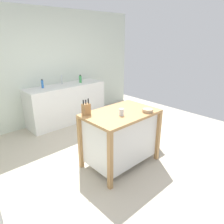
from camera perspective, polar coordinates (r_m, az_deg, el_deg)
name	(u,v)px	position (r m, az deg, el deg)	size (l,w,h in m)	color
ground_plane	(114,161)	(3.60, 0.43, -13.48)	(6.36, 6.36, 0.00)	#BCB29E
wall_back	(41,69)	(5.07, -18.97, 11.33)	(5.36, 0.10, 2.60)	silver
kitchen_island	(120,136)	(3.32, 2.37, -6.53)	(1.14, 0.75, 0.90)	#AD7F4C
knife_block	(86,109)	(3.05, -7.18, 0.81)	(0.11, 0.09, 0.24)	#9E7042
bowl_stoneware_deep	(148,110)	(3.21, 9.84, 0.47)	(0.17, 0.17, 0.05)	tan
drinking_cup	(121,112)	(3.02, 2.63, -0.01)	(0.07, 0.07, 0.10)	silver
trash_bin	(147,130)	(4.01, 9.57, -4.81)	(0.36, 0.28, 0.63)	slate
sink_counter	(67,103)	(5.12, -12.46, 2.33)	(1.89, 0.60, 0.92)	silver
sink_faucet	(62,80)	(5.10, -13.77, 8.73)	(0.02, 0.02, 0.22)	#B7BCC1
bottle_hand_soap	(42,84)	(4.83, -18.75, 7.39)	(0.05, 0.05, 0.20)	blue
bottle_spray_cleaner	(80,79)	(5.18, -8.77, 9.03)	(0.06, 0.06, 0.19)	green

